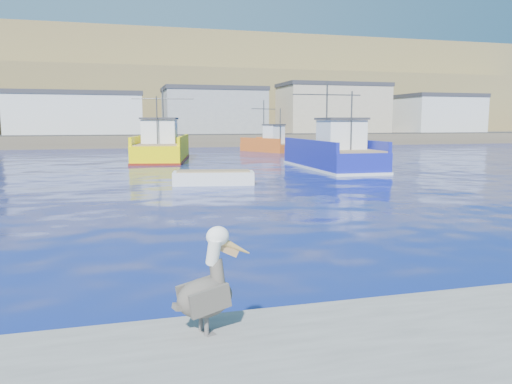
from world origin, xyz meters
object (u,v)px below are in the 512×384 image
trawler_blue (333,155)px  skiff_far (360,154)px  trawler_yellow_b (162,148)px  skiff_mid (214,179)px  boat_orange (269,143)px  pelican (208,288)px

trawler_blue → skiff_far: size_ratio=2.51×
trawler_yellow_b → skiff_far: (19.07, -0.82, -0.76)m
skiff_mid → skiff_far: 25.08m
skiff_mid → trawler_blue: bearing=34.6°
trawler_yellow_b → skiff_mid: trawler_yellow_b is taller
trawler_blue → skiff_mid: bearing=-145.4°
trawler_blue → skiff_far: bearing=54.4°
boat_orange → skiff_mid: (-11.72, -28.32, -0.67)m
boat_orange → skiff_mid: 30.66m
pelican → skiff_mid: bearing=79.4°
skiff_mid → skiff_far: bearing=44.7°
trawler_yellow_b → skiff_mid: (1.26, -18.48, -0.76)m
trawler_blue → skiff_mid: 12.41m
trawler_yellow_b → skiff_far: size_ratio=2.74×
skiff_mid → pelican: 20.65m
trawler_yellow_b → skiff_far: bearing=-2.5°
trawler_yellow_b → trawler_blue: 16.20m
skiff_mid → pelican: (-3.80, -20.28, 0.83)m
boat_orange → skiff_mid: bearing=-112.5°
trawler_blue → boat_orange: trawler_blue is taller
trawler_blue → boat_orange: bearing=85.9°
trawler_yellow_b → pelican: 38.84m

